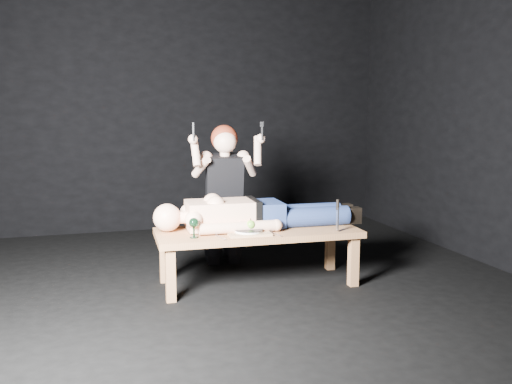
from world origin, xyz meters
TOP-DOWN VIEW (x-y plane):
  - ground at (0.00, 0.00)m, footprint 5.00×5.00m
  - back_wall at (0.00, 2.50)m, footprint 5.00×0.00m
  - table at (0.31, 0.15)m, footprint 1.64×0.65m
  - lying_man at (0.37, 0.25)m, footprint 1.75×0.58m
  - kneeling_woman at (0.18, 0.78)m, footprint 0.78×0.85m
  - serving_tray at (0.20, 0.01)m, footprint 0.34×0.25m
  - plate at (0.20, 0.01)m, footprint 0.23×0.23m
  - apple at (0.22, 0.02)m, footprint 0.07×0.07m
  - goblet at (-0.23, 0.01)m, footprint 0.08×0.08m
  - fork_flat at (-0.04, -0.05)m, footprint 0.05×0.17m
  - knife_flat at (0.40, -0.06)m, footprint 0.05×0.17m
  - spoon_flat at (0.31, 0.02)m, footprint 0.09×0.16m
  - carving_knife at (0.90, -0.09)m, footprint 0.03×0.04m

SIDE VIEW (x-z plane):
  - ground at x=0.00m, z-range 0.00..0.00m
  - table at x=0.31m, z-range 0.00..0.45m
  - fork_flat at x=-0.04m, z-range 0.45..0.46m
  - knife_flat at x=0.40m, z-range 0.45..0.46m
  - spoon_flat at x=0.31m, z-range 0.45..0.46m
  - serving_tray at x=0.20m, z-range 0.45..0.47m
  - plate at x=0.20m, z-range 0.47..0.49m
  - apple at x=0.22m, z-range 0.49..0.56m
  - goblet at x=-0.23m, z-range 0.45..0.60m
  - carving_knife at x=0.90m, z-range 0.45..0.71m
  - lying_man at x=0.37m, z-range 0.45..0.73m
  - kneeling_woman at x=0.18m, z-range 0.00..1.31m
  - back_wall at x=0.00m, z-range -1.00..4.00m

